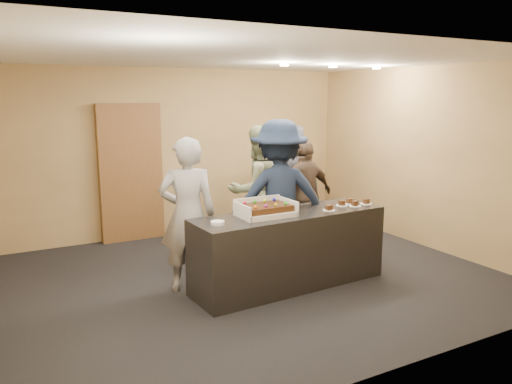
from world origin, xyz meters
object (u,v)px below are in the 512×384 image
cake_box (265,212)px  person_brown_extra (305,195)px  person_dark_suit (291,182)px  plate_stack (218,223)px  person_navy_man (279,198)px  sheet_cake (266,208)px  storage_cabinet (131,173)px  person_sage_man (258,191)px  person_server_grey (188,215)px  serving_counter (289,249)px

cake_box → person_brown_extra: person_brown_extra is taller
person_brown_extra → person_dark_suit: size_ratio=0.89×
plate_stack → person_navy_man: person_navy_man is taller
person_navy_man → plate_stack: bearing=43.6°
sheet_cake → storage_cabinet: bearing=105.8°
plate_stack → person_brown_extra: bearing=32.7°
sheet_cake → person_sage_man: (0.58, 1.26, -0.07)m
plate_stack → person_navy_man: 1.23m
cake_box → sheet_cake: 0.06m
sheet_cake → person_server_grey: bearing=150.1°
serving_counter → storage_cabinet: bearing=108.5°
storage_cabinet → person_navy_man: bearing=-62.5°
person_brown_extra → person_dark_suit: bearing=-105.8°
cake_box → person_navy_man: 0.62m
sheet_cake → plate_stack: (-0.65, -0.10, -0.08)m
cake_box → plate_stack: 0.66m
storage_cabinet → plate_stack: bearing=-86.9°
person_dark_suit → person_brown_extra: bearing=113.8°
sheet_cake → person_brown_extra: (1.34, 1.18, -0.18)m
serving_counter → sheet_cake: size_ratio=4.45×
cake_box → plate_stack: cake_box is taller
person_server_grey → person_dark_suit: person_dark_suit is taller
serving_counter → person_server_grey: size_ratio=1.33×
sheet_cake → person_sage_man: size_ratio=0.29×
person_brown_extra → person_dark_suit: (0.09, 0.52, 0.10)m
plate_stack → cake_box: bearing=10.6°
sheet_cake → person_navy_man: size_ratio=0.27×
serving_counter → sheet_cake: bearing=176.8°
person_server_grey → person_brown_extra: (2.12, 0.73, -0.09)m
serving_counter → person_server_grey: 1.28m
plate_stack → person_brown_extra: 2.37m
storage_cabinet → plate_stack: (0.16, -2.96, -0.16)m
person_brown_extra → cake_box: bearing=34.4°
storage_cabinet → person_server_grey: 2.42m
serving_counter → person_navy_man: 0.71m
cake_box → person_navy_man: person_navy_man is taller
person_sage_man → sheet_cake: bearing=65.4°
sheet_cake → person_sage_man: 1.39m
cake_box → person_server_grey: size_ratio=0.35×
plate_stack → person_brown_extra: size_ratio=0.09×
cake_box → person_navy_man: (0.45, 0.43, 0.04)m
cake_box → person_sage_man: (0.58, 1.24, -0.01)m
person_navy_man → cake_box: bearing=60.8°
sheet_cake → person_navy_man: 0.63m
person_navy_man → serving_counter: bearing=92.1°
serving_counter → person_brown_extra: (1.01, 1.18, 0.37)m
storage_cabinet → person_brown_extra: storage_cabinet is taller
sheet_cake → person_dark_suit: (1.42, 1.69, -0.07)m
sheet_cake → person_brown_extra: size_ratio=0.33×
person_server_grey → person_sage_man: 1.59m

